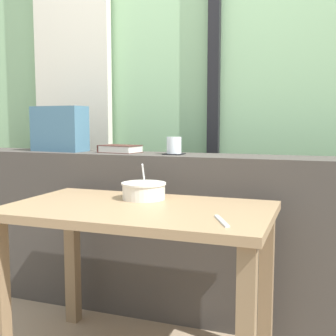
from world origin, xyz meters
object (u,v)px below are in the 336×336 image
(coaster_square, at_px, (174,154))
(fork_utensil, at_px, (222,221))
(closed_book, at_px, (120,149))
(throw_pillow, at_px, (60,129))
(breakfast_table, at_px, (139,233))
(juice_glass, at_px, (174,146))
(soup_bowl, at_px, (144,191))

(coaster_square, relative_size, fork_utensil, 0.59)
(closed_book, relative_size, throw_pillow, 0.74)
(closed_book, relative_size, fork_utensil, 1.39)
(throw_pillow, bearing_deg, coaster_square, -0.80)
(closed_book, bearing_deg, coaster_square, -5.58)
(fork_utensil, bearing_deg, breakfast_table, 131.74)
(fork_utensil, bearing_deg, juice_glass, 94.94)
(juice_glass, relative_size, fork_utensil, 0.52)
(breakfast_table, bearing_deg, throw_pillow, 143.48)
(juice_glass, relative_size, throw_pillow, 0.28)
(juice_glass, bearing_deg, breakfast_table, -86.85)
(breakfast_table, height_order, fork_utensil, fork_utensil)
(fork_utensil, bearing_deg, coaster_square, 94.94)
(closed_book, bearing_deg, juice_glass, -5.58)
(breakfast_table, xyz_separation_m, closed_book, (-0.36, 0.57, 0.31))
(coaster_square, xyz_separation_m, closed_book, (-0.33, 0.03, 0.02))
(throw_pillow, relative_size, soup_bowl, 1.60)
(breakfast_table, distance_m, closed_book, 0.74)
(throw_pillow, distance_m, soup_bowl, 0.84)
(coaster_square, bearing_deg, soup_bowl, -91.86)
(closed_book, height_order, soup_bowl, closed_book)
(closed_book, bearing_deg, throw_pillow, -176.59)
(coaster_square, height_order, fork_utensil, coaster_square)
(throw_pillow, height_order, soup_bowl, throw_pillow)
(juice_glass, xyz_separation_m, fork_utensil, (0.41, -0.69, -0.22))
(fork_utensil, bearing_deg, throw_pillow, 122.03)
(breakfast_table, bearing_deg, coaster_square, 93.15)
(breakfast_table, distance_m, juice_glass, 0.63)
(breakfast_table, xyz_separation_m, coaster_square, (-0.03, 0.54, 0.29))
(coaster_square, bearing_deg, throw_pillow, 179.20)
(coaster_square, xyz_separation_m, soup_bowl, (-0.01, -0.38, -0.14))
(juice_glass, relative_size, closed_book, 0.37)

